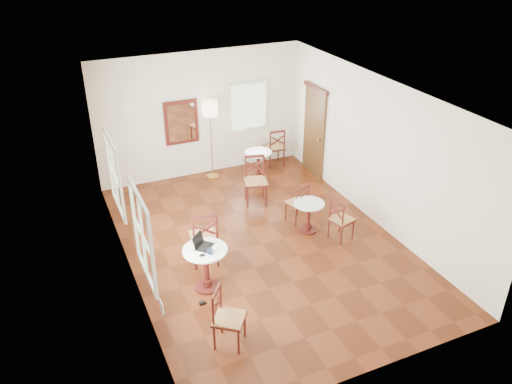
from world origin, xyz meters
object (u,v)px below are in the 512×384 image
(laptop, at_px, (202,244))
(water_glass, at_px, (212,252))
(cafe_table_back, at_px, (258,162))
(chair_near_b, at_px, (228,318))
(chair_mid_b, at_px, (341,219))
(navy_mug, at_px, (210,251))
(cafe_table_near, at_px, (206,264))
(power_adapter, at_px, (202,303))
(cafe_table_mid, at_px, (308,214))
(chair_mid_a, at_px, (298,203))
(chair_back_b, at_px, (256,180))
(floor_lamp, at_px, (210,114))
(chair_near_a, at_px, (204,237))
(chair_back_a, at_px, (275,147))
(mouse, at_px, (202,255))

(laptop, bearing_deg, water_glass, -119.13)
(cafe_table_back, height_order, chair_near_b, chair_near_b)
(chair_near_b, height_order, chair_mid_b, chair_near_b)
(chair_near_b, xyz_separation_m, navy_mug, (0.17, 1.22, 0.36))
(cafe_table_near, xyz_separation_m, power_adapter, (-0.21, -0.38, -0.47))
(laptop, bearing_deg, chair_mid_b, -39.06)
(cafe_table_back, distance_m, laptop, 4.27)
(cafe_table_mid, height_order, chair_mid_a, chair_mid_a)
(chair_back_b, height_order, water_glass, chair_back_b)
(chair_near_b, xyz_separation_m, water_glass, (0.19, 1.17, 0.36))
(cafe_table_mid, xyz_separation_m, power_adapter, (-2.67, -1.26, -0.38))
(power_adapter, bearing_deg, laptop, 68.26)
(floor_lamp, height_order, navy_mug, floor_lamp)
(cafe_table_back, distance_m, chair_near_a, 3.62)
(water_glass, bearing_deg, chair_back_b, 53.40)
(cafe_table_mid, height_order, chair_mid_b, chair_mid_b)
(chair_mid_b, bearing_deg, chair_back_a, -20.59)
(chair_near_b, bearing_deg, chair_back_a, 5.12)
(chair_back_a, bearing_deg, chair_near_b, 62.08)
(chair_near_b, bearing_deg, chair_mid_b, -23.00)
(chair_near_b, distance_m, water_glass, 1.24)
(water_glass, distance_m, power_adapter, 0.89)
(chair_back_a, height_order, chair_back_b, chair_back_b)
(chair_near_a, relative_size, chair_near_b, 1.13)
(chair_mid_b, height_order, chair_back_b, chair_back_b)
(cafe_table_mid, bearing_deg, laptop, -162.48)
(chair_mid_a, bearing_deg, cafe_table_near, 15.08)
(chair_near_a, height_order, power_adapter, chair_near_a)
(power_adapter, bearing_deg, chair_near_a, 68.70)
(cafe_table_back, bearing_deg, chair_mid_b, -83.46)
(chair_mid_a, distance_m, mouse, 2.97)
(chair_back_b, xyz_separation_m, mouse, (-2.09, -2.58, 0.28))
(mouse, relative_size, water_glass, 0.99)
(cafe_table_back, xyz_separation_m, power_adapter, (-2.75, -3.87, -0.40))
(chair_back_a, relative_size, chair_back_b, 0.93)
(cafe_table_near, bearing_deg, water_glass, -73.21)
(cafe_table_back, xyz_separation_m, chair_mid_b, (0.36, -3.11, 0.02))
(chair_mid_a, relative_size, mouse, 8.43)
(chair_mid_b, xyz_separation_m, water_glass, (-2.83, -0.56, 0.40))
(cafe_table_near, relative_size, navy_mug, 7.00)
(cafe_table_back, relative_size, chair_back_b, 0.64)
(chair_mid_a, bearing_deg, laptop, 13.05)
(chair_near_b, height_order, chair_back_b, chair_back_b)
(cafe_table_mid, distance_m, mouse, 2.80)
(chair_near_b, bearing_deg, cafe_table_back, 8.35)
(floor_lamp, height_order, mouse, floor_lamp)
(power_adapter, bearing_deg, floor_lamp, 68.16)
(cafe_table_back, bearing_deg, cafe_table_near, -125.96)
(chair_back_a, bearing_deg, chair_near_a, 51.67)
(mouse, distance_m, power_adapter, 0.82)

